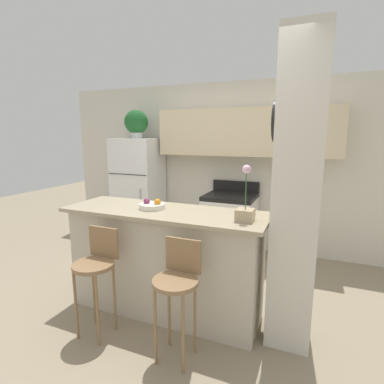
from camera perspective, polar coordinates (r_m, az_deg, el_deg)
name	(u,v)px	position (r m, az deg, el deg)	size (l,w,h in m)	color
ground_plane	(166,310)	(3.31, -5.05, -21.40)	(14.00, 14.00, 0.00)	gray
wall_back	(232,154)	(4.61, 7.71, 7.24)	(5.60, 0.38, 2.55)	silver
pillar_right	(296,196)	(2.53, 19.24, -0.77)	(0.38, 0.33, 2.55)	silver
counter_bar	(165,261)	(3.06, -5.22, -12.95)	(1.99, 0.66, 1.05)	beige
refrigerator	(139,191)	(5.04, -10.15, 0.25)	(0.72, 0.63, 1.71)	white
stove_range	(230,224)	(4.49, 7.20, -6.14)	(0.72, 0.66, 1.07)	white
bar_stool_left	(97,266)	(2.82, -17.73, -13.24)	(0.36, 0.36, 0.96)	olive
bar_stool_right	(177,282)	(2.43, -2.80, -16.81)	(0.36, 0.36, 0.96)	olive
potted_plant_on_fridge	(136,123)	(4.96, -10.57, 12.83)	(0.38, 0.38, 0.44)	silver
orchid_vase	(245,209)	(2.53, 10.11, -3.18)	(0.15, 0.15, 0.47)	tan
fruit_bowl	(152,205)	(2.95, -7.59, -2.56)	(0.25, 0.25, 0.10)	silver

